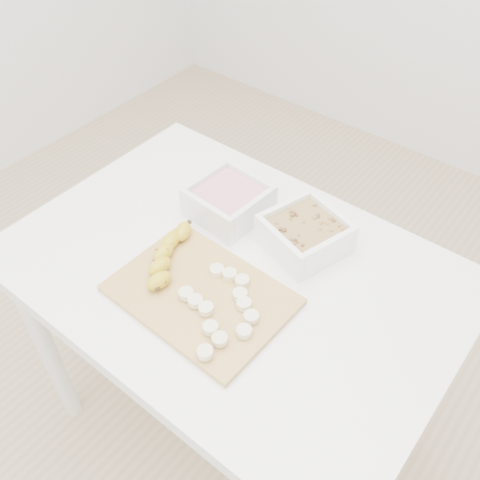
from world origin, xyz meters
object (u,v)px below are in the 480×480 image
Objects in this scene: bowl_granola at (305,234)px; banana at (168,256)px; cutting_board at (201,295)px; bowl_yogurt at (229,200)px; table at (232,294)px.

bowl_granola is 1.02× the size of banana.
bowl_yogurt is at bearing 117.04° from cutting_board.
cutting_board is (-0.08, -0.26, -0.03)m from bowl_granola.
bowl_granola is 0.28m from cutting_board.
bowl_granola is (0.21, 0.02, -0.00)m from bowl_yogurt.
bowl_granola is at bearing 5.04° from bowl_yogurt.
table is 0.22m from bowl_granola.
bowl_granola reaches higher than cutting_board.
banana is at bearing -142.23° from table.
cutting_board is at bearing -87.44° from table.
table is at bearing -120.13° from bowl_granola.
bowl_yogurt reaches higher than cutting_board.
banana reaches higher than table.
cutting_board is at bearing -107.89° from bowl_granola.
table is 2.76× the size of cutting_board.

